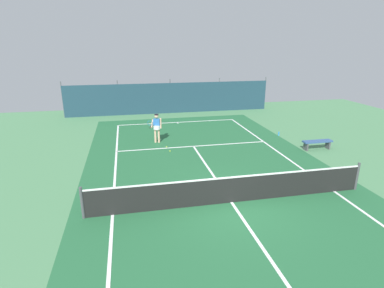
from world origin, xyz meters
The scene contains 10 objects.
ground_plane centered at (0.00, 0.00, 0.00)m, with size 36.00×36.00×0.00m, color #4C8456.
court_surface centered at (0.00, 0.00, 0.00)m, with size 11.02×26.60×0.01m.
tennis_net centered at (0.00, 0.00, 0.51)m, with size 10.12×0.10×1.10m.
back_fence centered at (0.00, 15.62, 0.67)m, with size 16.30×0.98×2.70m.
tennis_player centered at (-1.87, 7.52, 0.96)m, with size 0.82×0.68×1.64m.
tennis_ball_near_player centered at (-1.46, 6.54, 0.03)m, with size 0.07×0.07×0.07m, color #CCDB33.
tennis_ball_midcourt centered at (-1.38, 5.83, 0.03)m, with size 0.07×0.07×0.07m, color #CCDB33.
parked_car centered at (3.78, 17.75, 0.84)m, with size 2.13×4.26×1.68m.
courtside_bench centered at (6.31, 4.56, 0.37)m, with size 1.60×0.40×0.49m.
water_bottle centered at (5.56, 7.39, 0.12)m, with size 0.08×0.08×0.24m, color #338CD8.
Camera 1 is at (-3.40, -9.30, 5.39)m, focal length 28.97 mm.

